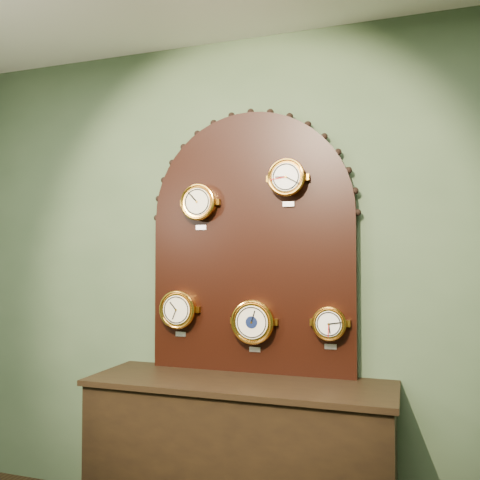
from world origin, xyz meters
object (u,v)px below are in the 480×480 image
(shop_counter, at_px, (239,462))
(barometer, at_px, (253,322))
(roman_clock, at_px, (199,202))
(tide_clock, at_px, (330,323))
(display_board, at_px, (251,233))
(arabic_clock, at_px, (287,178))
(hygrometer, at_px, (179,309))

(shop_counter, relative_size, barometer, 5.34)
(roman_clock, distance_m, tide_clock, 1.02)
(shop_counter, bearing_deg, display_board, 90.00)
(shop_counter, xyz_separation_m, roman_clock, (-0.30, 0.15, 1.41))
(shop_counter, distance_m, tide_clock, 0.88)
(roman_clock, xyz_separation_m, arabic_clock, (0.53, 0.00, 0.12))
(display_board, height_order, roman_clock, display_board)
(arabic_clock, bearing_deg, display_board, 164.03)
(arabic_clock, height_order, hygrometer, arabic_clock)
(display_board, bearing_deg, hygrometer, -171.13)
(tide_clock, bearing_deg, display_board, 171.92)
(barometer, bearing_deg, display_board, 116.83)
(hygrometer, bearing_deg, tide_clock, 0.07)
(shop_counter, height_order, tide_clock, tide_clock)
(arabic_clock, distance_m, hygrometer, 1.00)
(display_board, distance_m, arabic_clock, 0.39)
(tide_clock, bearing_deg, arabic_clock, -179.81)
(roman_clock, bearing_deg, tide_clock, 0.07)
(display_board, xyz_separation_m, roman_clock, (-0.30, -0.07, 0.18))
(barometer, bearing_deg, arabic_clock, 0.30)
(shop_counter, relative_size, display_board, 1.05)
(hygrometer, distance_m, barometer, 0.46)
(arabic_clock, relative_size, barometer, 0.88)
(roman_clock, bearing_deg, display_board, 12.59)
(arabic_clock, distance_m, barometer, 0.83)
(display_board, relative_size, arabic_clock, 5.81)
(arabic_clock, bearing_deg, barometer, -179.70)
(display_board, distance_m, hygrometer, 0.62)
(display_board, relative_size, hygrometer, 5.51)
(shop_counter, xyz_separation_m, display_board, (0.00, 0.22, 1.23))
(barometer, xyz_separation_m, tide_clock, (0.43, 0.00, 0.01))
(tide_clock, bearing_deg, hygrometer, -179.93)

